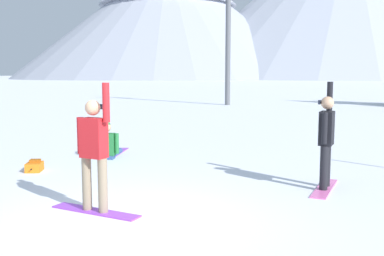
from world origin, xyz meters
name	(u,v)px	position (x,y,z in m)	size (l,w,h in m)	color
ground_plane	(122,222)	(0.00, 0.00, 0.00)	(800.00, 800.00, 0.00)	white
snowboarder_foreground	(94,152)	(-0.64, 0.24, 0.97)	(1.60, 0.39, 2.06)	#993FD8
snowboarder_midground	(326,139)	(2.51, 3.21, 0.96)	(0.32, 1.58, 2.04)	pink
snowboarder_background	(109,145)	(-3.10, 4.31, 0.34)	(0.92, 1.81, 0.98)	#335184
backpack_orange	(35,166)	(-3.71, 2.23, 0.11)	(0.49, 0.54, 0.26)	orange
ski_lift_tower	(228,28)	(-6.92, 24.85, 5.38)	(3.88, 0.36, 9.14)	#595B60
peak_north_spur	(168,16)	(-92.71, 187.94, 29.05)	(141.11, 141.11, 55.60)	#9EA3B2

